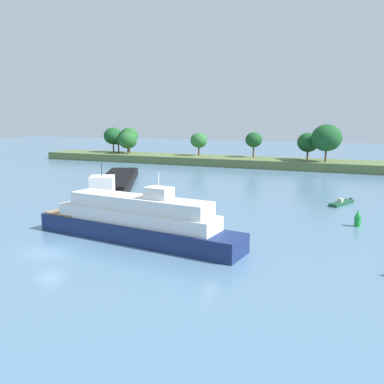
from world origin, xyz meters
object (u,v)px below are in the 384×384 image
at_px(channel_buoy_green, 358,219).
at_px(fishing_skiff, 342,203).
at_px(cargo_barge, 115,182).
at_px(white_riverboat, 136,221).

bearing_deg(channel_buoy_green, fishing_skiff, 101.39).
height_order(cargo_barge, channel_buoy_green, cargo_barge).
bearing_deg(cargo_barge, channel_buoy_green, -15.49).
height_order(white_riverboat, cargo_barge, white_riverboat).
bearing_deg(white_riverboat, cargo_barge, 127.97).
bearing_deg(fishing_skiff, cargo_barge, -178.62).
bearing_deg(white_riverboat, channel_buoy_green, 36.16).
height_order(white_riverboat, channel_buoy_green, white_riverboat).
height_order(white_riverboat, fishing_skiff, white_riverboat).
height_order(fishing_skiff, channel_buoy_green, channel_buoy_green).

